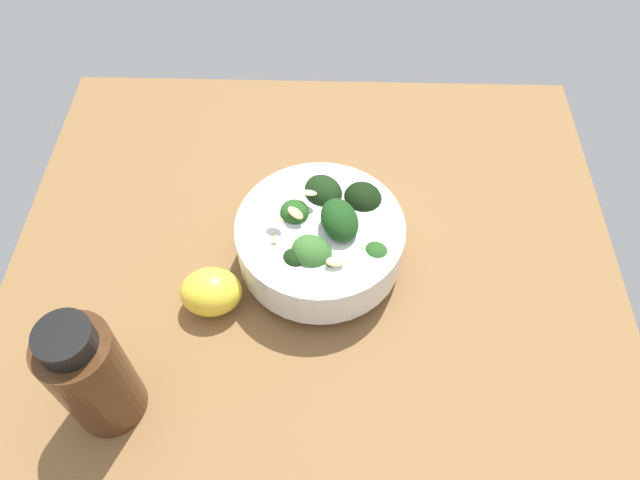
% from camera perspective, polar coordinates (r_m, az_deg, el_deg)
% --- Properties ---
extents(ground_plane, '(0.67, 0.67, 0.03)m').
position_cam_1_polar(ground_plane, '(0.66, -0.68, -5.17)').
color(ground_plane, brown).
extents(bowl_of_broccoli, '(0.17, 0.17, 0.10)m').
position_cam_1_polar(bowl_of_broccoli, '(0.63, 0.19, 0.22)').
color(bowl_of_broccoli, white).
rests_on(bowl_of_broccoli, ground_plane).
extents(lemon_wedge, '(0.06, 0.07, 0.05)m').
position_cam_1_polar(lemon_wedge, '(0.63, -10.16, -4.81)').
color(lemon_wedge, yellow).
rests_on(lemon_wedge, ground_plane).
extents(bottle_tall, '(0.06, 0.06, 0.14)m').
position_cam_1_polar(bottle_tall, '(0.57, -20.60, -11.78)').
color(bottle_tall, '#472814').
rests_on(bottle_tall, ground_plane).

